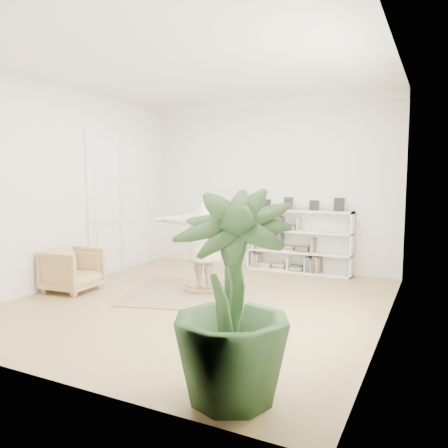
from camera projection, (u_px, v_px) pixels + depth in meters
The scene contains 9 objects.
floor at pixel (200, 302), 6.92m from camera, with size 6.00×6.00×0.00m, color #A68955.
room_shell at pixel (268, 104), 9.17m from camera, with size 6.00×6.00×6.00m.
doors at pixel (118, 205), 9.13m from camera, with size 0.09×1.78×2.92m.
bookshelf at pixel (298, 242), 9.04m from camera, with size 2.20×0.35×1.64m.
armchair at pixel (72, 270), 7.53m from camera, with size 0.80×0.82×0.75m, color tan.
rug at pixel (204, 293), 7.41m from camera, with size 2.50×2.00×0.02m, color tan.
rocker_board at pixel (204, 290), 7.41m from camera, with size 0.52×0.40×0.10m.
person at pixel (204, 243), 7.32m from camera, with size 1.85×0.50×1.50m, color #BAA88B.
houseplant at pixel (232, 297), 3.77m from camera, with size 1.04×1.04×1.86m, color #2E5028.
Camera 1 is at (3.35, -5.88, 1.95)m, focal length 35.00 mm.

